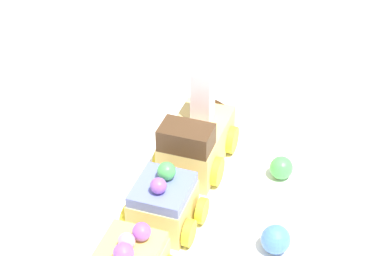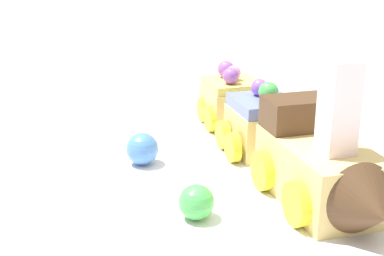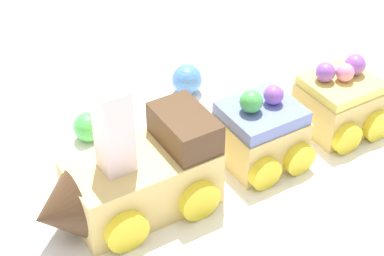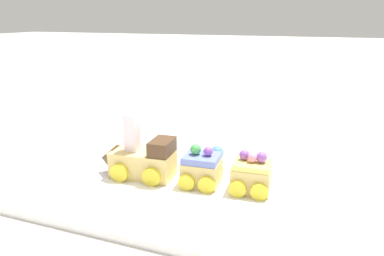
{
  "view_description": "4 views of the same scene",
  "coord_description": "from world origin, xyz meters",
  "px_view_note": "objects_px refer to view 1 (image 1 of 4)",
  "views": [
    {
      "loc": [
        -0.45,
        -0.17,
        0.46
      ],
      "look_at": [
        0.03,
        0.03,
        0.08
      ],
      "focal_mm": 60.0,
      "sensor_mm": 36.0,
      "label": 1
    },
    {
      "loc": [
        0.4,
        -0.12,
        0.19
      ],
      "look_at": [
        -0.05,
        -0.03,
        0.04
      ],
      "focal_mm": 50.0,
      "sensor_mm": 36.0,
      "label": 2
    },
    {
      "loc": [
        0.19,
        0.37,
        0.35
      ],
      "look_at": [
        0.02,
        0.03,
        0.06
      ],
      "focal_mm": 60.0,
      "sensor_mm": 36.0,
      "label": 3
    },
    {
      "loc": [
        -0.23,
        0.57,
        0.28
      ],
      "look_at": [
        0.0,
        -0.03,
        0.09
      ],
      "focal_mm": 35.0,
      "sensor_mm": 36.0,
      "label": 4
    }
  ],
  "objects_px": {
    "gumball_blue": "(276,239)",
    "gumball_green": "(281,168)",
    "cake_train_locomotive": "(200,134)",
    "cake_car_blueberry": "(163,205)"
  },
  "relations": [
    {
      "from": "cake_train_locomotive",
      "to": "gumball_green",
      "type": "xyz_separation_m",
      "value": [
        -0.0,
        -0.09,
        -0.02
      ]
    },
    {
      "from": "gumball_blue",
      "to": "gumball_green",
      "type": "relative_size",
      "value": 1.12
    },
    {
      "from": "gumball_green",
      "to": "cake_train_locomotive",
      "type": "bearing_deg",
      "value": 89.99
    },
    {
      "from": "cake_train_locomotive",
      "to": "gumball_green",
      "type": "relative_size",
      "value": 5.45
    },
    {
      "from": "gumball_blue",
      "to": "cake_train_locomotive",
      "type": "bearing_deg",
      "value": 48.66
    },
    {
      "from": "gumball_blue",
      "to": "gumball_green",
      "type": "xyz_separation_m",
      "value": [
        0.11,
        0.03,
        -0.0
      ]
    },
    {
      "from": "cake_car_blueberry",
      "to": "gumball_blue",
      "type": "xyz_separation_m",
      "value": [
        0.01,
        -0.11,
        -0.01
      ]
    },
    {
      "from": "gumball_green",
      "to": "cake_car_blueberry",
      "type": "bearing_deg",
      "value": 142.76
    },
    {
      "from": "cake_car_blueberry",
      "to": "gumball_blue",
      "type": "relative_size",
      "value": 2.59
    },
    {
      "from": "cake_train_locomotive",
      "to": "gumball_green",
      "type": "distance_m",
      "value": 0.1
    }
  ]
}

